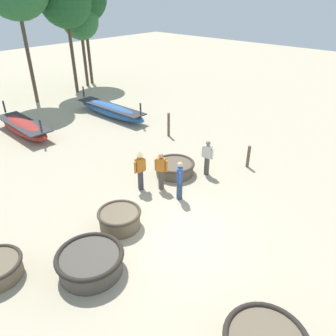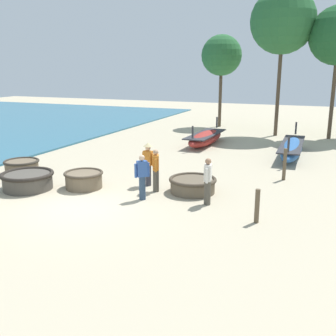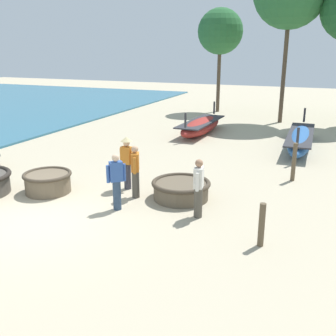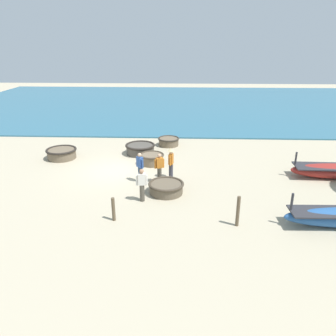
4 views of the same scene
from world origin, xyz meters
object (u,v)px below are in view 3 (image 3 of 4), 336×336
fisherman_crouching (127,159)px  tree_leftmost (220,32)px  long_boat_ochre_hull (201,126)px  long_boat_green_hull (300,139)px  fisherman_hauling (135,170)px  mooring_post_shoreline (262,225)px  coracle_nearest (48,182)px  fisherman_standing_right (116,180)px  fisherman_by_coracle (198,187)px  coracle_far_right (181,189)px  mooring_post_inland (294,162)px

fisherman_crouching → tree_leftmost: (-1.61, 16.35, 4.32)m
long_boat_ochre_hull → tree_leftmost: tree_leftmost is taller
long_boat_green_hull → fisherman_hauling: (-3.99, -8.09, 0.43)m
fisherman_hauling → mooring_post_shoreline: bearing=-22.4°
coracle_nearest → long_boat_ochre_hull: long_boat_ochre_hull is taller
coracle_nearest → mooring_post_shoreline: mooring_post_shoreline is taller
fisherman_standing_right → fisherman_by_coracle: same height
coracle_far_right → mooring_post_shoreline: 3.35m
long_boat_green_hull → tree_leftmost: size_ratio=0.85×
coracle_far_right → long_boat_ochre_hull: (-2.28, 9.00, 0.10)m
coracle_far_right → mooring_post_inland: bearing=45.9°
fisherman_crouching → fisherman_by_coracle: fisherman_crouching is taller
fisherman_by_coracle → tree_leftmost: size_ratio=0.23×
coracle_far_right → tree_leftmost: size_ratio=0.25×
long_boat_ochre_hull → fisherman_by_coracle: 10.55m
fisherman_standing_right → mooring_post_shoreline: size_ratio=1.54×
long_boat_green_hull → mooring_post_inland: long_boat_green_hull is taller
long_boat_green_hull → coracle_far_right: bearing=-109.5°
fisherman_standing_right → long_boat_ochre_hull: bearing=95.2°
fisherman_standing_right → tree_leftmost: tree_leftmost is taller
long_boat_ochre_hull → fisherman_standing_right: bearing=-84.8°
tree_leftmost → coracle_far_right: bearing=-78.2°
fisherman_hauling → tree_leftmost: (-2.19, 16.93, 4.44)m
mooring_post_shoreline → long_boat_green_hull: bearing=89.6°
tree_leftmost → fisherman_by_coracle: bearing=-76.2°
fisherman_hauling → fisherman_by_coracle: bearing=-17.0°
coracle_far_right → fisherman_crouching: size_ratio=1.04×
coracle_far_right → long_boat_ochre_hull: bearing=104.2°
long_boat_green_hull → fisherman_standing_right: (-4.05, -9.10, 0.43)m
coracle_nearest → fisherman_crouching: size_ratio=0.88×
tree_leftmost → mooring_post_inland: bearing=-65.0°
fisherman_by_coracle → mooring_post_shoreline: bearing=-28.4°
coracle_far_right → tree_leftmost: tree_leftmost is taller
coracle_far_right → mooring_post_shoreline: bearing=-37.3°
coracle_far_right → coracle_nearest: 4.09m
tree_leftmost → mooring_post_shoreline: bearing=-71.7°
mooring_post_inland → mooring_post_shoreline: mooring_post_inland is taller
coracle_far_right → fisherman_by_coracle: fisherman_by_coracle is taller
mooring_post_shoreline → coracle_nearest: bearing=171.5°
coracle_nearest → mooring_post_shoreline: bearing=-8.5°
coracle_nearest → fisherman_hauling: bearing=13.2°
coracle_far_right → fisherman_hauling: bearing=-162.4°
coracle_far_right → long_boat_green_hull: bearing=70.5°
fisherman_crouching → fisherman_by_coracle: bearing=-24.3°
long_boat_green_hull → tree_leftmost: 11.83m
mooring_post_shoreline → fisherman_hauling: bearing=157.6°
long_boat_ochre_hull → fisherman_crouching: size_ratio=2.87×
fisherman_standing_right → tree_leftmost: (-2.13, 17.93, 4.44)m
coracle_far_right → coracle_nearest: size_ratio=1.18×
coracle_nearest → fisherman_by_coracle: 4.86m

